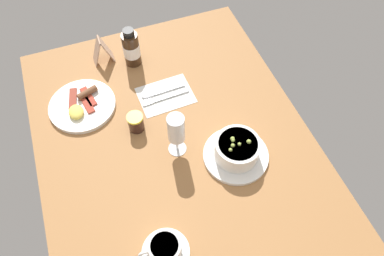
# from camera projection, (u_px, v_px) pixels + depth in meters

# --- Properties ---
(ground_plane) EXTENTS (1.10, 0.84, 0.03)m
(ground_plane) POSITION_uv_depth(u_px,v_px,m) (175.00, 145.00, 1.15)
(ground_plane) COLOR #9E6B3D
(porridge_bowl) EXTENTS (0.20, 0.20, 0.08)m
(porridge_bowl) POSITION_uv_depth(u_px,v_px,m) (237.00, 150.00, 1.08)
(porridge_bowl) COLOR white
(porridge_bowl) RESTS_ON ground_plane
(cutlery_setting) EXTENTS (0.14, 0.19, 0.01)m
(cutlery_setting) POSITION_uv_depth(u_px,v_px,m) (164.00, 95.00, 1.24)
(cutlery_setting) COLOR white
(cutlery_setting) RESTS_ON ground_plane
(coffee_cup) EXTENTS (0.13, 0.13, 0.06)m
(coffee_cup) POSITION_uv_depth(u_px,v_px,m) (165.00, 249.00, 0.92)
(coffee_cup) COLOR white
(coffee_cup) RESTS_ON ground_plane
(wine_glass) EXTENTS (0.06, 0.06, 0.16)m
(wine_glass) POSITION_uv_depth(u_px,v_px,m) (177.00, 130.00, 1.04)
(wine_glass) COLOR white
(wine_glass) RESTS_ON ground_plane
(jam_jar) EXTENTS (0.05, 0.05, 0.06)m
(jam_jar) POSITION_uv_depth(u_px,v_px,m) (136.00, 122.00, 1.14)
(jam_jar) COLOR #361F18
(jam_jar) RESTS_ON ground_plane
(sauce_bottle_brown) EXTENTS (0.06, 0.06, 0.15)m
(sauce_bottle_brown) POSITION_uv_depth(u_px,v_px,m) (131.00, 49.00, 1.27)
(sauce_bottle_brown) COLOR #382314
(sauce_bottle_brown) RESTS_ON ground_plane
(breakfast_plate) EXTENTS (0.22, 0.22, 0.04)m
(breakfast_plate) POSITION_uv_depth(u_px,v_px,m) (82.00, 105.00, 1.20)
(breakfast_plate) COLOR white
(breakfast_plate) RESTS_ON ground_plane
(menu_card) EXTENTS (0.05, 0.07, 0.10)m
(menu_card) POSITION_uv_depth(u_px,v_px,m) (102.00, 50.00, 1.29)
(menu_card) COLOR tan
(menu_card) RESTS_ON ground_plane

